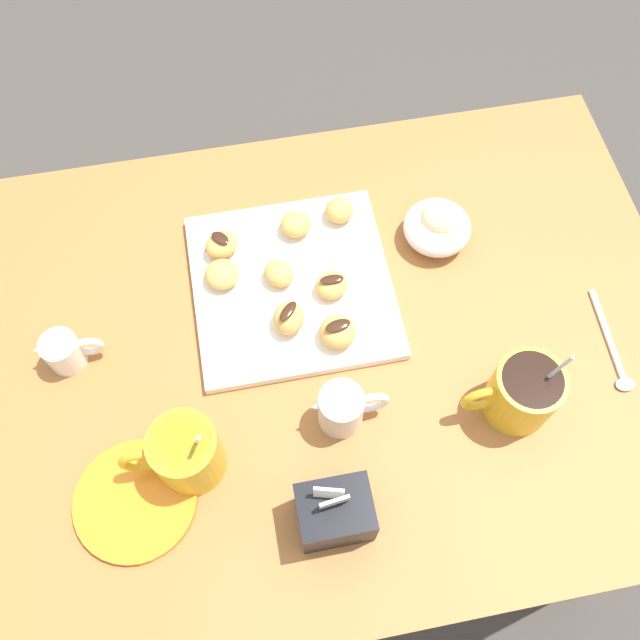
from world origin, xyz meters
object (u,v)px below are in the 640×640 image
(chocolate_sauce_pitcher, at_px, (64,351))
(beignet_3, at_px, (279,274))
(ice_cream_bowl, at_px, (438,226))
(saucer_orange_left, at_px, (136,501))
(beignet_5, at_px, (332,285))
(sugar_caddy, at_px, (335,513))
(coffee_mug_mustard_right, at_px, (185,453))
(beignet_0, at_px, (289,318))
(beignet_7, at_px, (339,334))
(beignet_1, at_px, (339,210))
(beignet_4, at_px, (296,224))
(pastry_plate_square, at_px, (292,286))
(cream_pitcher_white, at_px, (343,408))
(beignet_2, at_px, (222,274))
(coffee_mug_mustard_left, at_px, (522,392))
(dining_table, at_px, (335,376))
(beignet_6, at_px, (222,245))

(chocolate_sauce_pitcher, height_order, beignet_3, chocolate_sauce_pitcher)
(ice_cream_bowl, distance_m, saucer_orange_left, 0.58)
(beignet_5, bearing_deg, sugar_caddy, 79.51)
(coffee_mug_mustard_right, bearing_deg, saucer_orange_left, 25.23)
(chocolate_sauce_pitcher, bearing_deg, sugar_caddy, 138.59)
(beignet_0, xyz_separation_m, beignet_7, (-0.06, 0.04, -0.00))
(chocolate_sauce_pitcher, distance_m, beignet_1, 0.45)
(beignet_1, relative_size, beignet_4, 0.94)
(pastry_plate_square, relative_size, cream_pitcher_white, 2.75)
(beignet_1, bearing_deg, beignet_2, 22.46)
(cream_pitcher_white, relative_size, sugar_caddy, 0.99)
(beignet_0, height_order, beignet_5, beignet_0)
(pastry_plate_square, height_order, ice_cream_bowl, ice_cream_bowl)
(coffee_mug_mustard_left, xyz_separation_m, cream_pitcher_white, (0.23, -0.03, -0.01))
(dining_table, distance_m, chocolate_sauce_pitcher, 0.41)
(cream_pitcher_white, bearing_deg, pastry_plate_square, -81.33)
(ice_cream_bowl, xyz_separation_m, saucer_orange_left, (0.48, 0.32, -0.03))
(chocolate_sauce_pitcher, bearing_deg, beignet_2, -160.65)
(saucer_orange_left, xyz_separation_m, beignet_3, (-0.23, -0.28, 0.03))
(cream_pitcher_white, height_order, beignet_4, cream_pitcher_white)
(beignet_4, xyz_separation_m, beignet_6, (0.11, 0.02, 0.00))
(coffee_mug_mustard_right, bearing_deg, beignet_5, -137.01)
(cream_pitcher_white, height_order, beignet_7, cream_pitcher_white)
(dining_table, distance_m, beignet_1, 0.26)
(beignet_1, bearing_deg, coffee_mug_mustard_left, 117.12)
(cream_pitcher_white, relative_size, beignet_4, 2.21)
(dining_table, distance_m, pastry_plate_square, 0.18)
(pastry_plate_square, relative_size, coffee_mug_mustard_right, 1.91)
(coffee_mug_mustard_left, relative_size, coffee_mug_mustard_right, 0.97)
(sugar_caddy, xyz_separation_m, beignet_7, (-0.05, -0.24, -0.01))
(cream_pitcher_white, bearing_deg, dining_table, -98.07)
(coffee_mug_mustard_left, bearing_deg, beignet_0, -31.29)
(sugar_caddy, bearing_deg, beignet_4, -93.41)
(beignet_5, xyz_separation_m, beignet_7, (0.01, 0.08, 0.00))
(saucer_orange_left, bearing_deg, dining_table, -149.83)
(saucer_orange_left, height_order, beignet_7, beignet_7)
(cream_pitcher_white, distance_m, beignet_4, 0.30)
(beignet_2, xyz_separation_m, beignet_4, (-0.12, -0.07, 0.00))
(pastry_plate_square, distance_m, beignet_4, 0.10)
(chocolate_sauce_pitcher, bearing_deg, pastry_plate_square, -170.36)
(coffee_mug_mustard_left, xyz_separation_m, saucer_orange_left, (0.51, 0.04, -0.05))
(beignet_2, xyz_separation_m, beignet_5, (-0.15, 0.05, 0.00))
(pastry_plate_square, relative_size, beignet_5, 5.94)
(cream_pitcher_white, distance_m, chocolate_sauce_pitcher, 0.39)
(coffee_mug_mustard_left, distance_m, beignet_0, 0.33)
(sugar_caddy, height_order, beignet_3, sugar_caddy)
(beignet_3, bearing_deg, chocolate_sauce_pitcher, 12.04)
(ice_cream_bowl, relative_size, beignet_6, 1.97)
(beignet_1, relative_size, beignet_2, 0.89)
(beignet_1, bearing_deg, beignet_3, 40.49)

